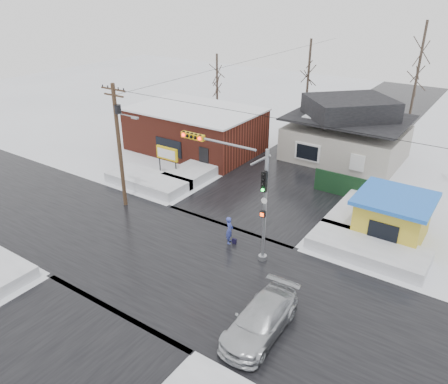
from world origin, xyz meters
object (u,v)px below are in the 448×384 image
Objects in this scene: traffic_signal at (241,185)px; pedestrian at (229,230)px; car at (260,320)px; marquee_sign at (167,154)px; kiosk at (392,216)px; utility_pole at (119,140)px.

traffic_signal reaches higher than pedestrian.
pedestrian is (-1.12, 0.50, -3.63)m from traffic_signal.
car is (5.57, -5.78, -0.16)m from pedestrian.
kiosk reaches higher than marquee_sign.
pedestrian is at bearing -30.30° from marquee_sign.
pedestrian is 8.03m from car.
traffic_signal is 10.43m from kiosk.
pedestrian reaches higher than car.
utility_pole is 16.50m from car.
utility_pole is (-10.36, 0.53, 0.57)m from traffic_signal.
utility_pole is 6.87m from marquee_sign.
kiosk is 10.48m from pedestrian.
utility_pole is at bearing 177.05° from traffic_signal.
marquee_sign reaches higher than pedestrian.
utility_pole is 1.74× the size of car.
pedestrian is 0.35× the size of car.
marquee_sign is 11.99m from pedestrian.
traffic_signal is 13.42m from marquee_sign.
kiosk is at bearing 76.00° from car.
pedestrian is at bearing 131.91° from car.
traffic_signal is at bearing -137.92° from pedestrian.
traffic_signal reaches higher than kiosk.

